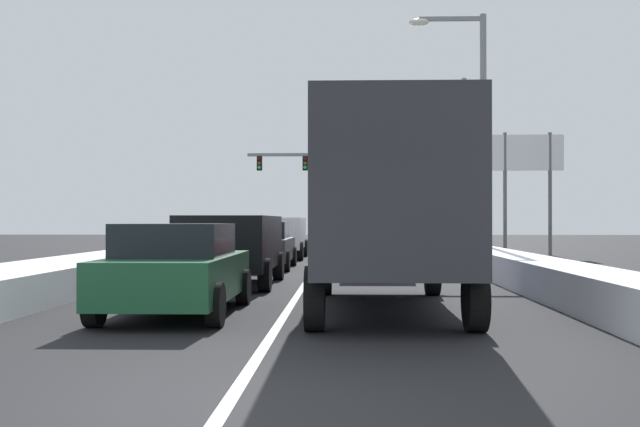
{
  "coord_description": "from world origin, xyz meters",
  "views": [
    {
      "loc": [
        1.01,
        -6.42,
        1.56
      ],
      "look_at": [
        -0.14,
        28.22,
        1.87
      ],
      "focal_mm": 43.83,
      "sensor_mm": 36.0,
      "label": 1
    }
  ],
  "objects_px": {
    "street_lamp_right_mid": "(456,149)",
    "roadside_sign_right": "(527,166)",
    "sedan_green_center_lane_nearest": "(177,269)",
    "suv_black_center_lane_second": "(233,243)",
    "suv_silver_right_lane_third": "(365,235)",
    "sedan_charcoal_center_lane_third": "(262,245)",
    "traffic_light_gantry": "(348,173)",
    "suv_white_center_lane_fourth": "(279,234)",
    "sedan_red_right_lane_second": "(376,249)",
    "street_lamp_right_near": "(473,116)",
    "box_truck_right_lane_nearest": "(386,201)",
    "suv_maroon_right_lane_fourth": "(364,232)"
  },
  "relations": [
    {
      "from": "box_truck_right_lane_nearest",
      "to": "street_lamp_right_mid",
      "type": "xyz_separation_m",
      "value": [
        4.39,
        22.6,
        2.96
      ]
    },
    {
      "from": "street_lamp_right_mid",
      "to": "roadside_sign_right",
      "type": "bearing_deg",
      "value": -15.65
    },
    {
      "from": "sedan_green_center_lane_nearest",
      "to": "suv_white_center_lane_fourth",
      "type": "height_order",
      "value": "suv_white_center_lane_fourth"
    },
    {
      "from": "suv_maroon_right_lane_fourth",
      "to": "suv_white_center_lane_fourth",
      "type": "relative_size",
      "value": 1.0
    },
    {
      "from": "sedan_green_center_lane_nearest",
      "to": "street_lamp_right_mid",
      "type": "xyz_separation_m",
      "value": [
        7.87,
        23.2,
        4.09
      ]
    },
    {
      "from": "sedan_charcoal_center_lane_third",
      "to": "street_lamp_right_near",
      "type": "distance_m",
      "value": 8.51
    },
    {
      "from": "suv_maroon_right_lane_fourth",
      "to": "sedan_charcoal_center_lane_third",
      "type": "relative_size",
      "value": 1.09
    },
    {
      "from": "box_truck_right_lane_nearest",
      "to": "roadside_sign_right",
      "type": "bearing_deg",
      "value": 71.11
    },
    {
      "from": "suv_silver_right_lane_third",
      "to": "sedan_green_center_lane_nearest",
      "type": "height_order",
      "value": "suv_silver_right_lane_third"
    },
    {
      "from": "sedan_green_center_lane_nearest",
      "to": "suv_black_center_lane_second",
      "type": "xyz_separation_m",
      "value": [
        0.07,
        5.85,
        0.25
      ]
    },
    {
      "from": "box_truck_right_lane_nearest",
      "to": "traffic_light_gantry",
      "type": "height_order",
      "value": "traffic_light_gantry"
    },
    {
      "from": "street_lamp_right_mid",
      "to": "roadside_sign_right",
      "type": "xyz_separation_m",
      "value": [
        3.05,
        -0.85,
        -0.84
      ]
    },
    {
      "from": "street_lamp_right_mid",
      "to": "sedan_green_center_lane_nearest",
      "type": "bearing_deg",
      "value": -108.73
    },
    {
      "from": "suv_silver_right_lane_third",
      "to": "street_lamp_right_near",
      "type": "distance_m",
      "value": 5.97
    },
    {
      "from": "suv_black_center_lane_second",
      "to": "street_lamp_right_mid",
      "type": "xyz_separation_m",
      "value": [
        7.8,
        17.35,
        3.84
      ]
    },
    {
      "from": "traffic_light_gantry",
      "to": "street_lamp_right_mid",
      "type": "distance_m",
      "value": 16.65
    },
    {
      "from": "suv_black_center_lane_second",
      "to": "sedan_charcoal_center_lane_third",
      "type": "xyz_separation_m",
      "value": [
        0.02,
        6.49,
        -0.25
      ]
    },
    {
      "from": "sedan_green_center_lane_nearest",
      "to": "sedan_charcoal_center_lane_third",
      "type": "height_order",
      "value": "same"
    },
    {
      "from": "sedan_charcoal_center_lane_third",
      "to": "traffic_light_gantry",
      "type": "bearing_deg",
      "value": 83.88
    },
    {
      "from": "sedan_charcoal_center_lane_third",
      "to": "suv_white_center_lane_fourth",
      "type": "distance_m",
      "value": 6.8
    },
    {
      "from": "sedan_red_right_lane_second",
      "to": "suv_white_center_lane_fourth",
      "type": "xyz_separation_m",
      "value": [
        -3.58,
        9.93,
        0.25
      ]
    },
    {
      "from": "suv_white_center_lane_fourth",
      "to": "traffic_light_gantry",
      "type": "height_order",
      "value": "traffic_light_gantry"
    },
    {
      "from": "suv_white_center_lane_fourth",
      "to": "suv_black_center_lane_second",
      "type": "bearing_deg",
      "value": -89.92
    },
    {
      "from": "suv_silver_right_lane_third",
      "to": "suv_black_center_lane_second",
      "type": "xyz_separation_m",
      "value": [
        -3.44,
        -10.53,
        0.0
      ]
    },
    {
      "from": "suv_maroon_right_lane_fourth",
      "to": "street_lamp_right_mid",
      "type": "relative_size",
      "value": 0.6
    },
    {
      "from": "traffic_light_gantry",
      "to": "street_lamp_right_near",
      "type": "xyz_separation_m",
      "value": [
        4.2,
        -25.02,
        0.42
      ]
    },
    {
      "from": "box_truck_right_lane_nearest",
      "to": "suv_black_center_lane_second",
      "type": "height_order",
      "value": "box_truck_right_lane_nearest"
    },
    {
      "from": "suv_silver_right_lane_third",
      "to": "street_lamp_right_mid",
      "type": "bearing_deg",
      "value": 57.38
    },
    {
      "from": "suv_black_center_lane_second",
      "to": "street_lamp_right_near",
      "type": "height_order",
      "value": "street_lamp_right_near"
    },
    {
      "from": "suv_black_center_lane_second",
      "to": "suv_maroon_right_lane_fourth",
      "type": "bearing_deg",
      "value": 78.55
    },
    {
      "from": "suv_maroon_right_lane_fourth",
      "to": "traffic_light_gantry",
      "type": "distance_m",
      "value": 16.1
    },
    {
      "from": "suv_silver_right_lane_third",
      "to": "sedan_charcoal_center_lane_third",
      "type": "distance_m",
      "value": 5.31
    },
    {
      "from": "traffic_light_gantry",
      "to": "street_lamp_right_mid",
      "type": "bearing_deg",
      "value": -72.86
    },
    {
      "from": "sedan_charcoal_center_lane_third",
      "to": "suv_black_center_lane_second",
      "type": "bearing_deg",
      "value": -90.15
    },
    {
      "from": "suv_black_center_lane_second",
      "to": "suv_white_center_lane_fourth",
      "type": "height_order",
      "value": "same"
    },
    {
      "from": "suv_white_center_lane_fourth",
      "to": "roadside_sign_right",
      "type": "xyz_separation_m",
      "value": [
        10.86,
        3.22,
        3.0
      ]
    },
    {
      "from": "sedan_charcoal_center_lane_third",
      "to": "roadside_sign_right",
      "type": "distance_m",
      "value": 15.1
    },
    {
      "from": "box_truck_right_lane_nearest",
      "to": "traffic_light_gantry",
      "type": "bearing_deg",
      "value": 90.77
    },
    {
      "from": "sedan_red_right_lane_second",
      "to": "street_lamp_right_near",
      "type": "distance_m",
      "value": 7.46
    },
    {
      "from": "sedan_charcoal_center_lane_third",
      "to": "traffic_light_gantry",
      "type": "relative_size",
      "value": 0.42
    },
    {
      "from": "box_truck_right_lane_nearest",
      "to": "roadside_sign_right",
      "type": "relative_size",
      "value": 1.31
    },
    {
      "from": "suv_white_center_lane_fourth",
      "to": "traffic_light_gantry",
      "type": "distance_m",
      "value": 20.53
    },
    {
      "from": "suv_silver_right_lane_third",
      "to": "roadside_sign_right",
      "type": "xyz_separation_m",
      "value": [
        7.41,
        5.96,
        3.0
      ]
    },
    {
      "from": "suv_maroon_right_lane_fourth",
      "to": "street_lamp_right_mid",
      "type": "bearing_deg",
      "value": -3.58
    },
    {
      "from": "sedan_green_center_lane_nearest",
      "to": "traffic_light_gantry",
      "type": "relative_size",
      "value": 0.42
    },
    {
      "from": "sedan_green_center_lane_nearest",
      "to": "street_lamp_right_near",
      "type": "relative_size",
      "value": 0.52
    },
    {
      "from": "box_truck_right_lane_nearest",
      "to": "street_lamp_right_near",
      "type": "height_order",
      "value": "street_lamp_right_near"
    },
    {
      "from": "street_lamp_right_mid",
      "to": "suv_black_center_lane_second",
      "type": "bearing_deg",
      "value": -114.2
    },
    {
      "from": "suv_silver_right_lane_third",
      "to": "street_lamp_right_near",
      "type": "height_order",
      "value": "street_lamp_right_near"
    },
    {
      "from": "suv_white_center_lane_fourth",
      "to": "suv_silver_right_lane_third",
      "type": "bearing_deg",
      "value": -38.45
    }
  ]
}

